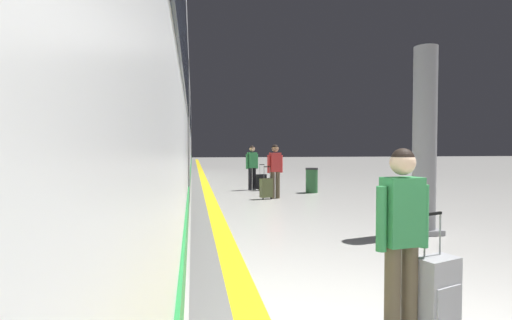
% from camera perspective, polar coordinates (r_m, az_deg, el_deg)
% --- Properties ---
extents(safety_line_strip, '(0.36, 80.00, 0.01)m').
position_cam_1_polar(safety_line_strip, '(12.32, -6.74, -5.89)').
color(safety_line_strip, yellow).
rests_on(safety_line_strip, ground).
extents(tactile_edge_band, '(0.59, 80.00, 0.01)m').
position_cam_1_polar(tactile_edge_band, '(12.31, -8.20, -5.91)').
color(tactile_edge_band, slate).
rests_on(tactile_edge_band, ground).
extents(high_speed_train, '(2.94, 33.78, 4.97)m').
position_cam_1_polar(high_speed_train, '(11.23, -17.23, 6.07)').
color(high_speed_train, '#38383D').
rests_on(high_speed_train, ground).
extents(traveller_foreground, '(0.52, 0.24, 1.67)m').
position_cam_1_polar(traveller_foreground, '(3.60, 20.82, -9.56)').
color(traveller_foreground, brown).
rests_on(traveller_foreground, ground).
extents(rolling_suitcase_foreground, '(0.43, 0.34, 1.10)m').
position_cam_1_polar(rolling_suitcase_foreground, '(3.94, 25.32, -17.47)').
color(rolling_suitcase_foreground, '#9E9EA3').
rests_on(rolling_suitcase_foreground, ground).
extents(passenger_near, '(0.51, 0.32, 1.74)m').
position_cam_1_polar(passenger_near, '(14.98, -0.58, -0.63)').
color(passenger_near, black).
rests_on(passenger_near, ground).
extents(suitcase_near, '(0.44, 0.36, 1.01)m').
position_cam_1_polar(suitcase_near, '(14.88, 0.76, -3.22)').
color(suitcase_near, black).
rests_on(suitcase_near, ground).
extents(passenger_mid, '(0.54, 0.29, 1.76)m').
position_cam_1_polar(passenger_mid, '(12.51, 2.86, -1.07)').
color(passenger_mid, brown).
rests_on(passenger_mid, ground).
extents(suitcase_mid, '(0.42, 0.32, 1.06)m').
position_cam_1_polar(suitcase_mid, '(12.38, 1.52, -4.16)').
color(suitcase_mid, '#596038').
rests_on(suitcase_mid, ground).
extents(platform_pillar, '(0.56, 0.56, 3.60)m').
position_cam_1_polar(platform_pillar, '(8.08, 23.71, 2.10)').
color(platform_pillar, gray).
rests_on(platform_pillar, ground).
extents(waste_bin, '(0.46, 0.46, 0.91)m').
position_cam_1_polar(waste_bin, '(14.28, 8.27, -2.99)').
color(waste_bin, '#2D6638').
rests_on(waste_bin, ground).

